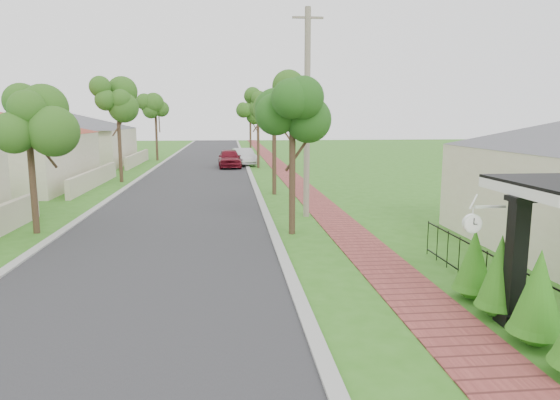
{
  "coord_description": "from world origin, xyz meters",
  "views": [
    {
      "loc": [
        -0.83,
        -9.63,
        3.94
      ],
      "look_at": [
        0.68,
        5.1,
        1.5
      ],
      "focal_mm": 32.0,
      "sensor_mm": 36.0,
      "label": 1
    }
  ],
  "objects_px": {
    "near_tree": "(292,123)",
    "station_clock": "(474,222)",
    "utility_pole": "(307,113)",
    "parked_car_red": "(230,158)",
    "parked_car_white": "(244,157)",
    "porch_post": "(515,268)"
  },
  "relations": [
    {
      "from": "parked_car_red",
      "to": "near_tree",
      "type": "xyz_separation_m",
      "value": [
        2.07,
        -23.42,
        3.03
      ]
    },
    {
      "from": "porch_post",
      "to": "station_clock",
      "type": "bearing_deg",
      "value": 149.33
    },
    {
      "from": "parked_car_white",
      "to": "utility_pole",
      "type": "xyz_separation_m",
      "value": [
        1.85,
        -22.46,
        3.42
      ]
    },
    {
      "from": "utility_pole",
      "to": "station_clock",
      "type": "xyz_separation_m",
      "value": [
        1.62,
        -10.6,
        -2.17
      ]
    },
    {
      "from": "parked_car_white",
      "to": "station_clock",
      "type": "relative_size",
      "value": 4.98
    },
    {
      "from": "near_tree",
      "to": "utility_pole",
      "type": "height_order",
      "value": "utility_pole"
    },
    {
      "from": "parked_car_white",
      "to": "utility_pole",
      "type": "height_order",
      "value": "utility_pole"
    },
    {
      "from": "parked_car_red",
      "to": "parked_car_white",
      "type": "distance_m",
      "value": 2.36
    },
    {
      "from": "near_tree",
      "to": "utility_pole",
      "type": "xyz_separation_m",
      "value": [
        0.96,
        3.0,
        0.35
      ]
    },
    {
      "from": "parked_car_red",
      "to": "near_tree",
      "type": "distance_m",
      "value": 23.7
    },
    {
      "from": "near_tree",
      "to": "station_clock",
      "type": "bearing_deg",
      "value": -71.22
    },
    {
      "from": "porch_post",
      "to": "parked_car_white",
      "type": "distance_m",
      "value": 33.72
    },
    {
      "from": "parked_car_white",
      "to": "utility_pole",
      "type": "distance_m",
      "value": 22.8
    },
    {
      "from": "near_tree",
      "to": "parked_car_white",
      "type": "bearing_deg",
      "value": 92.01
    },
    {
      "from": "parked_car_white",
      "to": "near_tree",
      "type": "xyz_separation_m",
      "value": [
        0.89,
        -25.46,
        3.07
      ]
    },
    {
      "from": "parked_car_white",
      "to": "station_clock",
      "type": "height_order",
      "value": "station_clock"
    },
    {
      "from": "parked_car_white",
      "to": "station_clock",
      "type": "bearing_deg",
      "value": -95.82
    },
    {
      "from": "near_tree",
      "to": "station_clock",
      "type": "distance_m",
      "value": 8.23
    },
    {
      "from": "utility_pole",
      "to": "station_clock",
      "type": "height_order",
      "value": "utility_pole"
    },
    {
      "from": "parked_car_white",
      "to": "near_tree",
      "type": "bearing_deg",
      "value": -99.82
    },
    {
      "from": "porch_post",
      "to": "utility_pole",
      "type": "relative_size",
      "value": 0.31
    },
    {
      "from": "porch_post",
      "to": "utility_pole",
      "type": "distance_m",
      "value": 11.63
    }
  ]
}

